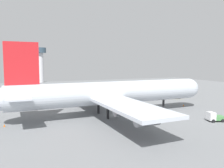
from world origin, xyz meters
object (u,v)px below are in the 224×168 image
(cargo_airplane, at_px, (111,93))
(safety_cone_nose, at_px, (184,105))
(catering_truck, at_px, (175,95))
(cargo_loader, at_px, (214,117))
(safety_cone_tail, at_px, (4,126))
(control_tower, at_px, (40,61))
(pushback_tractor, at_px, (118,98))

(cargo_airplane, bearing_deg, safety_cone_nose, 3.85)
(catering_truck, bearing_deg, cargo_loader, -114.96)
(safety_cone_tail, bearing_deg, cargo_loader, -18.71)
(safety_cone_nose, bearing_deg, control_tower, 105.82)
(pushback_tractor, height_order, control_tower, control_tower)
(cargo_airplane, relative_size, safety_cone_tail, 102.13)
(catering_truck, height_order, control_tower, control_tower)
(pushback_tractor, bearing_deg, safety_cone_tail, -152.11)
(catering_truck, relative_size, control_tower, 0.19)
(catering_truck, distance_m, control_tower, 114.45)
(safety_cone_tail, xyz_separation_m, control_tower, (22.81, 123.05, 16.17))
(cargo_airplane, relative_size, catering_truck, 12.20)
(pushback_tractor, distance_m, cargo_loader, 39.54)
(safety_cone_nose, relative_size, control_tower, 0.03)
(control_tower, bearing_deg, catering_truck, -67.35)
(pushback_tractor, xyz_separation_m, control_tower, (-17.62, 101.65, 15.33))
(pushback_tractor, height_order, safety_cone_tail, pushback_tractor)
(catering_truck, xyz_separation_m, control_tower, (-43.69, 104.67, 15.32))
(pushback_tractor, relative_size, catering_truck, 1.08)
(catering_truck, relative_size, safety_cone_tail, 8.37)
(safety_cone_tail, relative_size, control_tower, 0.02)
(cargo_airplane, distance_m, control_tower, 123.15)
(pushback_tractor, xyz_separation_m, cargo_loader, (9.63, -38.34, 0.03))
(cargo_airplane, bearing_deg, cargo_loader, -38.64)
(cargo_airplane, bearing_deg, catering_truck, 25.18)
(pushback_tractor, bearing_deg, cargo_loader, -75.90)
(pushback_tractor, bearing_deg, safety_cone_nose, -48.95)
(cargo_loader, relative_size, catering_truck, 0.89)
(catering_truck, xyz_separation_m, safety_cone_tail, (-66.50, -18.37, -0.85))
(safety_cone_nose, height_order, safety_cone_tail, safety_cone_nose)
(safety_cone_nose, relative_size, safety_cone_tail, 1.10)
(cargo_loader, xyz_separation_m, safety_cone_tail, (-50.06, 16.95, -0.87))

